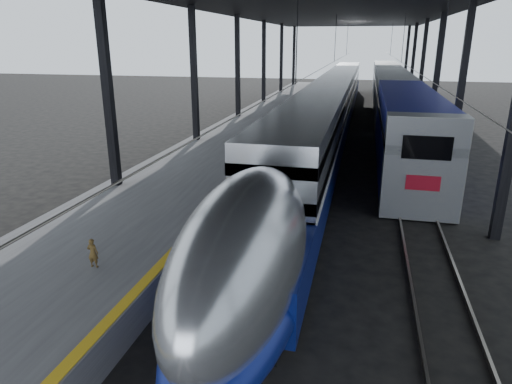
% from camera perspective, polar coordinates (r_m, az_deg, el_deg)
% --- Properties ---
extents(ground, '(160.00, 160.00, 0.00)m').
position_cam_1_polar(ground, '(14.77, -6.41, -9.95)').
color(ground, black).
rests_on(ground, ground).
extents(platform, '(6.00, 80.00, 1.00)m').
position_cam_1_polar(platform, '(33.82, -0.72, 7.27)').
color(platform, '#4C4C4F').
rests_on(platform, ground).
extents(yellow_strip, '(0.30, 80.00, 0.01)m').
position_cam_1_polar(yellow_strip, '(33.17, 4.02, 7.90)').
color(yellow_strip, gold).
rests_on(yellow_strip, platform).
extents(rails, '(6.52, 80.00, 0.16)m').
position_cam_1_polar(rails, '(32.93, 12.99, 5.76)').
color(rails, slate).
rests_on(rails, ground).
extents(canopy, '(18.00, 75.00, 9.47)m').
position_cam_1_polar(canopy, '(32.39, 9.26, 21.88)').
color(canopy, black).
rests_on(canopy, ground).
extents(tgv_train, '(2.87, 65.20, 4.12)m').
position_cam_1_polar(tgv_train, '(37.57, 9.45, 10.34)').
color(tgv_train, '#B6B8BD').
rests_on(tgv_train, ground).
extents(second_train, '(3.09, 56.05, 4.26)m').
position_cam_1_polar(second_train, '(45.78, 16.65, 11.52)').
color(second_train, navy).
rests_on(second_train, ground).
extents(child, '(0.32, 0.22, 0.85)m').
position_cam_1_polar(child, '(13.44, -19.72, -7.18)').
color(child, '#523E1B').
rests_on(child, platform).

